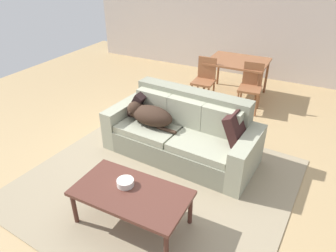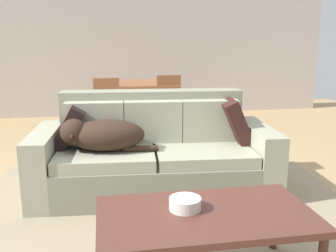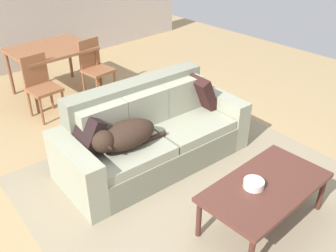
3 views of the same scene
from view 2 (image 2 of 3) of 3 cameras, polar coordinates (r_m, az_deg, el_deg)
ground_plane at (r=3.51m, az=-4.31°, el=-10.82°), size 10.00×10.00×0.00m
back_partition at (r=7.20m, az=-7.74°, el=12.37°), size 8.00×0.12×2.70m
area_rug at (r=3.04m, az=-0.11°, el=-14.66°), size 3.47×3.28×0.01m
couch at (r=3.61m, az=-2.11°, el=-4.31°), size 2.24×1.09×0.92m
dog_on_left_cushion at (r=3.38m, az=-9.89°, el=-1.31°), size 0.84×0.41×0.29m
throw_pillow_by_left_arm at (r=3.62m, az=-14.59°, el=-0.01°), size 0.31×0.40×0.41m
throw_pillow_by_right_arm at (r=3.71m, az=9.91°, el=0.73°), size 0.32×0.45×0.44m
coffee_table at (r=2.24m, az=5.68°, el=-13.77°), size 1.23×0.67×0.45m
bowl_on_coffee_table at (r=2.24m, az=2.58°, el=-11.51°), size 0.19×0.19×0.07m
dining_table at (r=5.92m, az=-4.58°, el=5.79°), size 1.15×0.95×0.75m
dining_chair_near_left at (r=5.37m, az=-9.06°, el=2.84°), size 0.41×0.41×0.87m
dining_chair_near_right at (r=5.48m, az=0.38°, el=3.40°), size 0.43×0.43×0.90m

